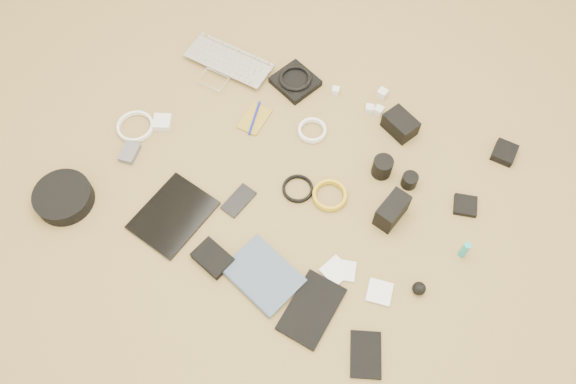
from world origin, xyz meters
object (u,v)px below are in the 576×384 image
at_px(dslr_camera, 400,124).
at_px(tablet, 173,215).
at_px(laptop, 222,70).
at_px(headphone_case, 64,197).
at_px(phone, 239,201).
at_px(paperback, 244,294).

height_order(dslr_camera, tablet, dslr_camera).
distance_m(laptop, headphone_case, 0.79).
relative_size(laptop, dslr_camera, 2.90).
height_order(phone, headphone_case, headphone_case).
bearing_deg(phone, dslr_camera, 64.91).
height_order(tablet, paperback, paperback).
bearing_deg(phone, tablet, -127.95).
bearing_deg(dslr_camera, tablet, -104.97).
xyz_separation_m(dslr_camera, headphone_case, (-0.95, -0.83, -0.01)).
distance_m(dslr_camera, tablet, 0.91).
height_order(dslr_camera, phone, dslr_camera).
relative_size(phone, paperback, 0.53).
relative_size(tablet, paperback, 1.15).
height_order(laptop, paperback, laptop).
height_order(phone, paperback, paperback).
bearing_deg(paperback, phone, 49.44).
bearing_deg(laptop, headphone_case, -102.37).
distance_m(laptop, dslr_camera, 0.75).
xyz_separation_m(tablet, headphone_case, (-0.37, -0.13, 0.02)).
height_order(tablet, headphone_case, headphone_case).
relative_size(tablet, phone, 2.15).
bearing_deg(laptop, paperback, -53.01).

